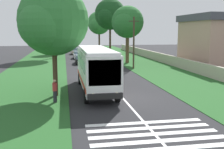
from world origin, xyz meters
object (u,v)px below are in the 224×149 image
(roadside_building, at_px, (220,40))
(roadside_tree_left_0, at_px, (58,29))
(trailing_car_0, at_px, (81,60))
(trailing_car_1, at_px, (78,55))
(roadside_tree_right_2, at_px, (127,23))
(roadside_tree_right_0, at_px, (99,23))
(roadside_tree_left_2, at_px, (52,12))
(utility_pole, at_px, (134,42))
(trailing_car_2, at_px, (76,51))
(roadside_tree_left_1, at_px, (52,22))
(roadside_tree_right_1, at_px, (109,15))
(pedestrian, at_px, (55,91))
(coach_bus, at_px, (96,67))

(roadside_building, bearing_deg, roadside_tree_left_0, 43.90)
(trailing_car_0, relative_size, trailing_car_1, 1.00)
(trailing_car_1, bearing_deg, roadside_tree_right_2, -141.27)
(roadside_tree_left_0, relative_size, roadside_tree_right_0, 0.74)
(roadside_tree_right_0, distance_m, roadside_building, 47.52)
(roadside_tree_right_2, bearing_deg, trailing_car_0, 85.95)
(roadside_tree_right_0, relative_size, roadside_tree_right_2, 1.21)
(trailing_car_1, height_order, roadside_tree_left_2, roadside_tree_left_2)
(roadside_tree_left_0, relative_size, utility_pole, 1.15)
(trailing_car_2, distance_m, roadside_tree_left_1, 40.80)
(trailing_car_1, distance_m, roadside_tree_left_0, 12.82)
(trailing_car_2, distance_m, roadside_tree_right_2, 21.20)
(roadside_tree_right_1, height_order, roadside_building, roadside_tree_right_1)
(roadside_building, bearing_deg, pedestrian, 127.41)
(trailing_car_1, distance_m, roadside_building, 25.17)
(roadside_tree_left_1, bearing_deg, coach_bus, -70.44)
(trailing_car_2, bearing_deg, coach_bus, -179.90)
(trailing_car_0, distance_m, trailing_car_2, 18.50)
(trailing_car_0, height_order, roadside_tree_left_1, roadside_tree_left_1)
(coach_bus, relative_size, roadside_tree_left_2, 0.92)
(roadside_tree_left_0, xyz_separation_m, roadside_tree_right_0, (20.33, -11.69, 1.76))
(trailing_car_0, relative_size, trailing_car_2, 1.00)
(roadside_tree_left_2, distance_m, roadside_tree_right_0, 32.71)
(coach_bus, distance_m, roadside_tree_right_0, 61.37)
(coach_bus, bearing_deg, roadside_tree_left_0, 5.34)
(coach_bus, bearing_deg, trailing_car_0, 0.02)
(roadside_tree_left_1, height_order, roadside_tree_right_1, roadside_tree_right_1)
(roadside_tree_left_2, xyz_separation_m, roadside_tree_right_2, (-10.40, -11.94, -2.22))
(roadside_tree_left_1, distance_m, utility_pole, 18.13)
(trailing_car_1, bearing_deg, roadside_building, -124.51)
(trailing_car_0, height_order, roadside_tree_left_2, roadside_tree_left_2)
(utility_pole, bearing_deg, trailing_car_0, 43.97)
(trailing_car_0, height_order, pedestrian, pedestrian)
(trailing_car_1, relative_size, pedestrian, 2.54)
(roadside_tree_right_0, bearing_deg, trailing_car_2, 159.64)
(coach_bus, distance_m, trailing_car_1, 29.15)
(roadside_tree_left_0, bearing_deg, roadside_tree_left_2, 174.96)
(roadside_tree_left_0, distance_m, roadside_tree_left_2, 10.32)
(roadside_tree_left_0, height_order, roadside_tree_left_2, roadside_tree_left_2)
(roadside_tree_left_1, xyz_separation_m, pedestrian, (-2.13, -0.14, -4.97))
(roadside_building, bearing_deg, roadside_tree_left_1, 123.91)
(trailing_car_2, height_order, roadside_tree_right_2, roadside_tree_right_2)
(roadside_tree_left_1, distance_m, pedestrian, 5.41)
(pedestrian, bearing_deg, roadside_tree_right_1, -14.41)
(roadside_tree_right_0, distance_m, roadside_tree_right_1, 19.95)
(roadside_tree_right_2, relative_size, utility_pole, 1.29)
(trailing_car_0, distance_m, pedestrian, 24.18)
(roadside_tree_left_2, height_order, pedestrian, roadside_tree_left_2)
(roadside_tree_right_1, bearing_deg, pedestrian, 165.59)
(coach_bus, relative_size, trailing_car_2, 2.60)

